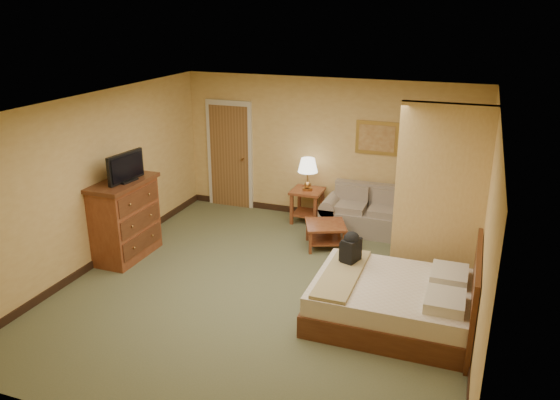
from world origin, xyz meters
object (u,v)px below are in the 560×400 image
at_px(loveseat, 368,217).
at_px(coffee_table, 325,230).
at_px(dresser, 125,219).
at_px(bed, 397,301).

xyz_separation_m(loveseat, coffee_table, (-0.53, -0.89, 0.03)).
height_order(dresser, bed, dresser).
bearing_deg(loveseat, dresser, -145.32).
bearing_deg(loveseat, bed, -71.52).
relative_size(coffee_table, dresser, 0.65).
xyz_separation_m(coffee_table, dresser, (-2.84, -1.44, 0.35)).
distance_m(loveseat, coffee_table, 1.04).
bearing_deg(coffee_table, bed, -52.40).
xyz_separation_m(loveseat, dresser, (-3.36, -2.33, 0.37)).
bearing_deg(coffee_table, dresser, -153.13).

